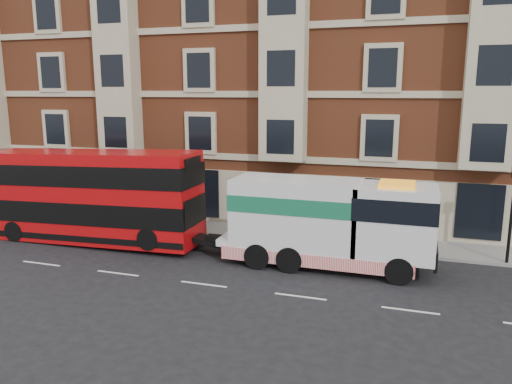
% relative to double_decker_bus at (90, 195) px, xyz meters
% --- Properties ---
extents(ground, '(120.00, 120.00, 0.00)m').
position_rel_double_decker_bus_xyz_m(ground, '(7.81, -3.60, -2.49)').
color(ground, black).
rests_on(ground, ground).
extents(sidewalk, '(90.00, 3.00, 0.15)m').
position_rel_double_decker_bus_xyz_m(sidewalk, '(7.81, 3.90, -2.41)').
color(sidewalk, slate).
rests_on(sidewalk, ground).
extents(victorian_terrace, '(45.00, 12.00, 20.40)m').
position_rel_double_decker_bus_xyz_m(victorian_terrace, '(8.31, 11.40, 7.58)').
color(victorian_terrace, brown).
rests_on(victorian_terrace, ground).
extents(lamp_post_west, '(0.35, 0.15, 4.35)m').
position_rel_double_decker_bus_xyz_m(lamp_post_west, '(1.81, 2.60, 0.19)').
color(lamp_post_west, black).
rests_on(lamp_post_west, sidewalk).
extents(lamp_post_east, '(0.35, 0.15, 4.35)m').
position_rel_double_decker_bus_xyz_m(lamp_post_east, '(19.81, 2.60, 0.19)').
color(lamp_post_east, black).
rests_on(lamp_post_east, sidewalk).
extents(double_decker_bus, '(11.60, 2.66, 4.70)m').
position_rel_double_decker_bus_xyz_m(double_decker_bus, '(0.00, 0.00, 0.00)').
color(double_decker_bus, '#B1090C').
rests_on(double_decker_bus, ground).
extents(tow_truck, '(9.29, 2.74, 3.87)m').
position_rel_double_decker_bus_xyz_m(tow_truck, '(12.06, -0.00, -0.44)').
color(tow_truck, silver).
rests_on(tow_truck, ground).
extents(pedestrian, '(0.72, 0.66, 1.64)m').
position_rel_double_decker_bus_xyz_m(pedestrian, '(-0.03, 2.97, -1.52)').
color(pedestrian, black).
rests_on(pedestrian, sidewalk).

